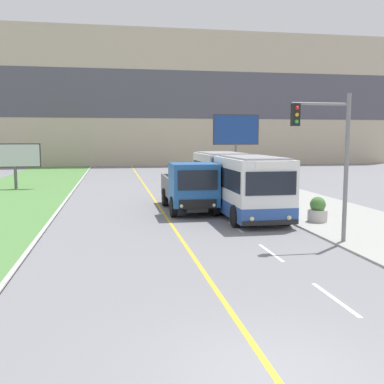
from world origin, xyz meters
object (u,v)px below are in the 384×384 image
at_px(planter_round_near, 318,211).
at_px(planter_round_second, 280,196).
at_px(dump_truck, 191,188).
at_px(traffic_light_mast, 330,149).
at_px(car_distant, 187,173).
at_px(billboard_small, 15,157).
at_px(city_bus, 235,182).
at_px(billboard_large, 236,132).

relative_size(planter_round_near, planter_round_second, 0.98).
height_order(dump_truck, traffic_light_mast, traffic_light_mast).
height_order(car_distant, planter_round_near, car_distant).
bearing_deg(dump_truck, traffic_light_mast, -63.73).
height_order(car_distant, billboard_small, billboard_small).
distance_m(city_bus, planter_round_second, 3.18).
bearing_deg(planter_round_second, planter_round_near, -91.32).
bearing_deg(billboard_small, car_distant, 19.40).
xyz_separation_m(dump_truck, billboard_large, (7.59, 18.52, 3.22)).
height_order(city_bus, dump_truck, city_bus).
xyz_separation_m(car_distant, planter_round_near, (2.49, -22.33, -0.09)).
distance_m(dump_truck, planter_round_near, 6.64).
bearing_deg(city_bus, traffic_light_mast, -80.94).
height_order(city_bus, planter_round_second, city_bus).
xyz_separation_m(car_distant, billboard_small, (-14.36, -5.06, 1.83)).
height_order(dump_truck, planter_round_second, dump_truck).
bearing_deg(planter_round_second, car_distant, 98.63).
bearing_deg(billboard_small, planter_round_near, -45.71).
height_order(city_bus, billboard_large, billboard_large).
xyz_separation_m(traffic_light_mast, billboard_small, (-15.36, 21.20, -1.05)).
distance_m(car_distant, billboard_small, 15.33).
xyz_separation_m(car_distant, planter_round_second, (2.61, -17.21, -0.08)).
height_order(city_bus, traffic_light_mast, traffic_light_mast).
bearing_deg(traffic_light_mast, billboard_large, 81.91).
distance_m(billboard_large, planter_round_second, 17.85).
bearing_deg(car_distant, billboard_large, 0.78).
relative_size(car_distant, billboard_small, 1.10).
height_order(dump_truck, planter_round_near, dump_truck).
bearing_deg(billboard_large, planter_round_second, -97.04).
distance_m(dump_truck, car_distant, 18.68).
bearing_deg(planter_round_second, traffic_light_mast, -100.06).
bearing_deg(planter_round_second, billboard_small, 144.39).
bearing_deg(car_distant, planter_round_second, -81.37).
bearing_deg(dump_truck, car_distant, 81.23).
height_order(billboard_large, planter_round_second, billboard_large).
xyz_separation_m(dump_truck, planter_round_near, (5.34, -3.87, -0.74)).
relative_size(billboard_small, planter_round_near, 3.33).
bearing_deg(billboard_large, planter_round_near, -95.74).
distance_m(billboard_small, planter_round_second, 20.96).
bearing_deg(billboard_large, city_bus, -105.68).
bearing_deg(planter_round_near, dump_truck, 144.07).
bearing_deg(billboard_large, billboard_small, -164.99).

